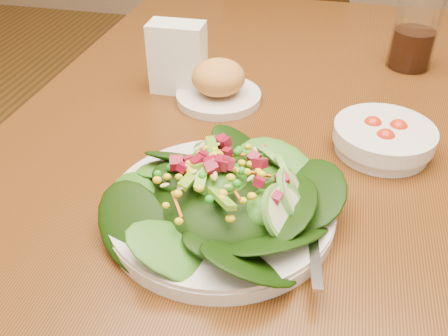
{
  "coord_description": "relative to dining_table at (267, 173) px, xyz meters",
  "views": [
    {
      "loc": [
        0.09,
        -0.73,
        1.19
      ],
      "look_at": [
        -0.03,
        -0.22,
        0.81
      ],
      "focal_mm": 40.0,
      "sensor_mm": 36.0,
      "label": 1
    }
  ],
  "objects": [
    {
      "name": "bread_plate",
      "position": [
        -0.11,
        0.07,
        0.13
      ],
      "size": [
        0.16,
        0.16,
        0.08
      ],
      "color": "silver",
      "rests_on": "dining_table"
    },
    {
      "name": "drinking_glass",
      "position": [
        0.24,
        0.3,
        0.17
      ],
      "size": [
        0.09,
        0.09,
        0.16
      ],
      "color": "silver",
      "rests_on": "dining_table"
    },
    {
      "name": "chair_far",
      "position": [
        -0.08,
        1.0,
        -0.16
      ],
      "size": [
        0.44,
        0.45,
        0.92
      ],
      "rotation": [
        0.0,
        0.0,
        3.09
      ],
      "color": "black",
      "rests_on": "ground_plane"
    },
    {
      "name": "napkin_holder",
      "position": [
        -0.19,
        0.09,
        0.17
      ],
      "size": [
        0.1,
        0.06,
        0.13
      ],
      "rotation": [
        0.0,
        0.0,
        0.02
      ],
      "color": "white",
      "rests_on": "dining_table"
    },
    {
      "name": "tomato_bowl",
      "position": [
        0.18,
        -0.04,
        0.12
      ],
      "size": [
        0.16,
        0.16,
        0.05
      ],
      "color": "silver",
      "rests_on": "dining_table"
    },
    {
      "name": "dining_table",
      "position": [
        0.0,
        0.0,
        0.0
      ],
      "size": [
        0.9,
        1.4,
        0.75
      ],
      "color": "#5D3610",
      "rests_on": "ground_plane"
    },
    {
      "name": "salad_plate",
      "position": [
        -0.02,
        -0.24,
        0.13
      ],
      "size": [
        0.3,
        0.3,
        0.09
      ],
      "rotation": [
        0.0,
        0.0,
        -0.36
      ],
      "color": "silver",
      "rests_on": "dining_table"
    }
  ]
}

